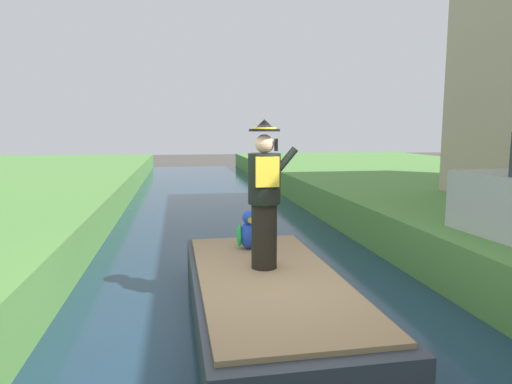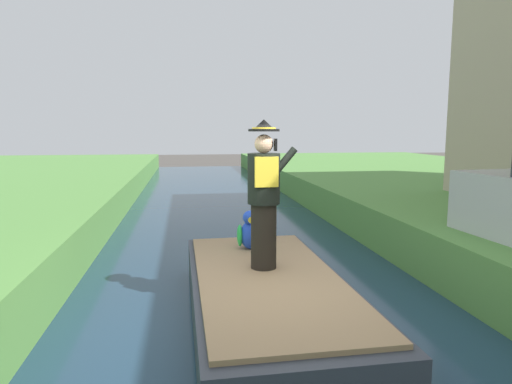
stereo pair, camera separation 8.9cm
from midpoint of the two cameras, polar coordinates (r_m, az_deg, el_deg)
The scene contains 5 objects.
ground_plane at distance 5.63m, azimuth 1.40°, elevation -17.76°, with size 80.00×80.00×0.00m, color #4C4742.
canal_water at distance 5.60m, azimuth 1.40°, elevation -17.30°, with size 5.23×48.00×0.10m, color #1E384C.
boat at distance 5.60m, azimuth 1.12°, elevation -13.42°, with size 1.85×4.22×0.61m.
person_pirate at distance 5.55m, azimuth 0.67°, elevation -0.40°, with size 0.61×0.42×1.85m.
parrot_plush at distance 6.58m, azimuth -1.29°, elevation -5.12°, with size 0.36×0.34×0.57m.
Camera 1 is at (-1.03, -4.97, 2.44)m, focal length 31.59 mm.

